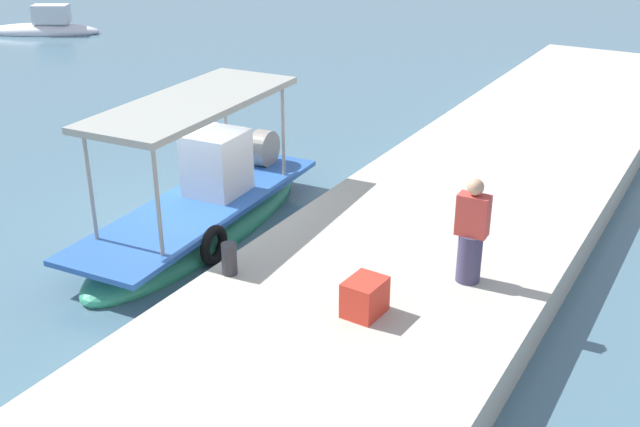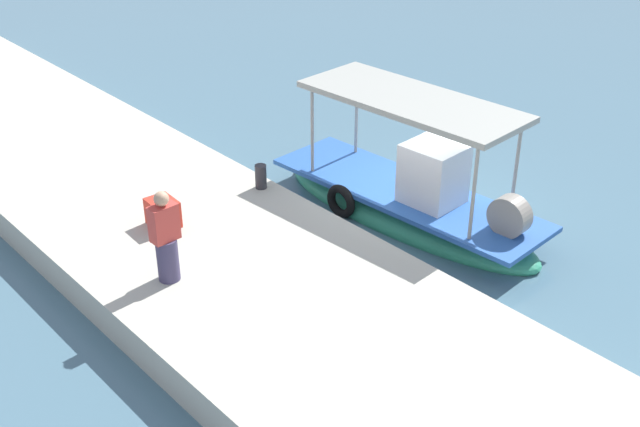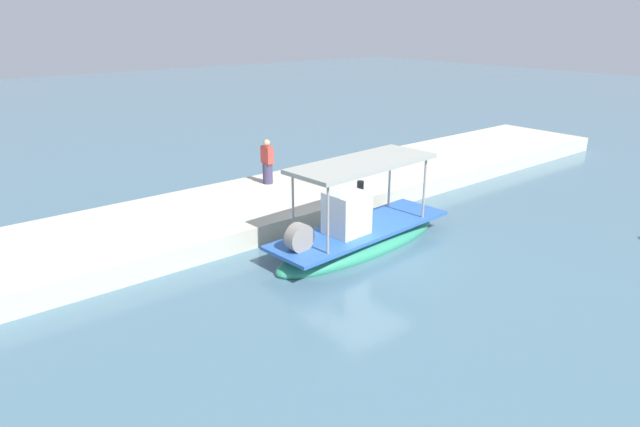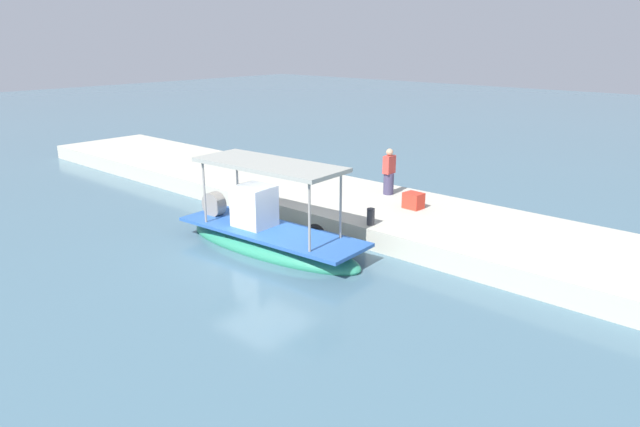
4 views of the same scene
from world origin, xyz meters
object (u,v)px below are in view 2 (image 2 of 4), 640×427
Objects in this scene: mooring_bollard at (261,177)px; cargo_crate at (163,213)px; main_fishing_boat at (410,200)px; marker_buoy at (351,72)px; fisherman_near_bollard at (166,241)px.

mooring_bollard is 2.35m from cargo_crate.
main_fishing_boat reaches higher than cargo_crate.
main_fishing_boat is 14.33× the size of marker_buoy.
main_fishing_boat is 5.08m from cargo_crate.
cargo_crate is at bearing 150.92° from fisherman_near_bollard.
fisherman_near_bollard is at bearing -57.53° from marker_buoy.
fisherman_near_bollard is (-0.48, -5.51, 0.98)m from main_fishing_boat.
mooring_bollard is at bearing -55.34° from marker_buoy.
marker_buoy is at bearing 143.98° from main_fishing_boat.
mooring_bollard is at bearing 90.11° from cargo_crate.
main_fishing_boat is 5.62m from fisherman_near_bollard.
cargo_crate is at bearing -115.01° from main_fishing_boat.
fisherman_near_bollard is 3.71m from mooring_bollard.
cargo_crate is 11.32m from marker_buoy.
main_fishing_boat is 12.74× the size of mooring_bollard.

